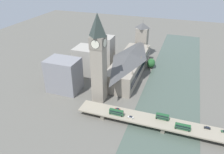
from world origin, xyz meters
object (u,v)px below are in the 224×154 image
object	(u,v)px
double_decker_bus_lead	(183,127)
car_southbound_lead	(118,109)
victoria_tower	(142,40)
road_bridge	(164,124)
car_northbound_mid	(207,128)
parliament_hall	(130,64)
car_northbound_lead	(224,131)
car_northbound_tail	(131,117)
clock_tower	(98,57)
double_decker_bus_rear	(162,117)
double_decker_bus_mid	(116,112)

from	to	relation	value
double_decker_bus_lead	car_southbound_lead	size ratio (longest dim) A/B	2.72
victoria_tower	road_bridge	bearing A→B (deg)	109.59
victoria_tower	car_northbound_mid	size ratio (longest dim) A/B	10.75
parliament_hall	car_northbound_lead	distance (m)	120.57
victoria_tower	car_northbound_tail	xyz separation A→B (m)	(-24.08, 144.22, -16.07)
car_northbound_lead	car_southbound_lead	distance (m)	81.96
clock_tower	road_bridge	bearing A→B (deg)	161.25
clock_tower	double_decker_bus_rear	world-z (taller)	clock_tower
clock_tower	car_southbound_lead	world-z (taller)	clock_tower
car_northbound_mid	double_decker_bus_lead	bearing A→B (deg)	22.39
victoria_tower	car_northbound_tail	distance (m)	147.10
road_bridge	double_decker_bus_mid	bearing A→B (deg)	5.07
double_decker_bus_lead	car_northbound_tail	xyz separation A→B (m)	(39.84, -0.31, -1.85)
car_northbound_tail	double_decker_bus_mid	bearing A→B (deg)	0.85
double_decker_bus_mid	double_decker_bus_rear	world-z (taller)	double_decker_bus_rear
victoria_tower	car_northbound_lead	bearing A→B (deg)	124.06
double_decker_bus_lead	double_decker_bus_mid	distance (m)	51.84
road_bridge	double_decker_bus_lead	bearing A→B (deg)	165.66
clock_tower	double_decker_bus_mid	distance (m)	49.14
double_decker_bus_rear	car_southbound_lead	bearing A→B (deg)	0.03
parliament_hall	double_decker_bus_rear	bearing A→B (deg)	121.96
car_northbound_lead	car_northbound_tail	bearing A→B (deg)	5.64
double_decker_bus_mid	car_northbound_lead	distance (m)	81.15
double_decker_bus_rear	car_northbound_lead	distance (m)	44.93
double_decker_bus_mid	car_southbound_lead	distance (m)	7.08
road_bridge	double_decker_bus_lead	xyz separation A→B (m)	(-13.73, 3.51, 3.69)
car_northbound_tail	car_northbound_lead	bearing A→B (deg)	-174.36
road_bridge	car_northbound_tail	bearing A→B (deg)	6.99
car_northbound_lead	double_decker_bus_mid	bearing A→B (deg)	4.93
victoria_tower	car_northbound_lead	xyz separation A→B (m)	(-92.90, 137.43, -16.11)
parliament_hall	double_decker_bus_lead	distance (m)	105.41
victoria_tower	double_decker_bus_lead	xyz separation A→B (m)	(-63.91, 144.53, -14.22)
double_decker_bus_lead	car_southbound_lead	distance (m)	53.45
parliament_hall	double_decker_bus_rear	size ratio (longest dim) A/B	9.67
road_bridge	car_northbound_mid	distance (m)	31.51
double_decker_bus_mid	clock_tower	bearing A→B (deg)	-44.93
road_bridge	double_decker_bus_mid	distance (m)	38.46
parliament_hall	double_decker_bus_mid	bearing A→B (deg)	98.18
parliament_hall	double_decker_bus_lead	xyz separation A→B (m)	(-63.86, 83.73, -4.84)
clock_tower	double_decker_bus_lead	bearing A→B (deg)	162.02
double_decker_bus_rear	car_northbound_mid	distance (m)	33.47
parliament_hall	road_bridge	bearing A→B (deg)	122.00
clock_tower	double_decker_bus_rear	xyz separation A→B (m)	(-60.74, 18.01, -34.46)
double_decker_bus_lead	car_northbound_tail	bearing A→B (deg)	-0.44
victoria_tower	double_decker_bus_lead	size ratio (longest dim) A/B	4.36
double_decker_bus_lead	car_northbound_mid	world-z (taller)	double_decker_bus_lead
double_decker_bus_lead	car_northbound_mid	xyz separation A→B (m)	(-17.51, -7.21, -1.86)
double_decker_bus_rear	car_northbound_mid	size ratio (longest dim) A/B	2.22
parliament_hall	car_northbound_lead	size ratio (longest dim) A/B	23.82
double_decker_bus_rear	car_southbound_lead	xyz separation A→B (m)	(37.08, 0.02, -1.99)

